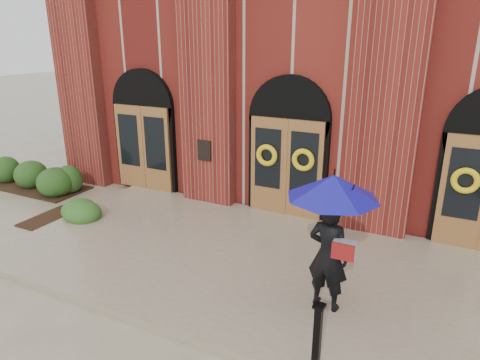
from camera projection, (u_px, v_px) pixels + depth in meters
The scene contains 7 objects.
ground at pixel (238, 266), 8.95m from camera, with size 90.00×90.00×0.00m, color tan.
landing at pixel (241, 259), 9.05m from camera, with size 10.00×5.30×0.15m, color gray.
church_building at pixel (348, 67), 15.28m from camera, with size 16.20×12.53×7.00m.
man_with_umbrella at pixel (331, 217), 6.85m from camera, with size 1.70×1.70×2.37m.
metal_post at pixel (317, 338), 5.73m from camera, with size 0.16×0.16×1.10m.
hedge_wall_left at pixel (33, 175), 13.47m from camera, with size 3.20×1.28×0.82m, color #214316.
hedge_front_left at pixel (61, 212), 11.00m from camera, with size 1.53×1.31×0.54m, color #2A561D.
Camera 1 is at (3.53, -7.06, 4.58)m, focal length 32.00 mm.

